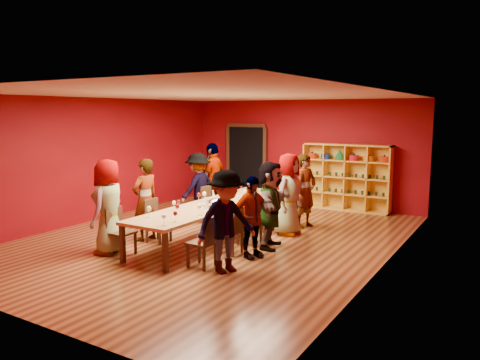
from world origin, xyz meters
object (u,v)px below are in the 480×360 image
Objects in this scene: person_left_0 at (108,206)px; chair_person_left_1 at (155,218)px; chair_person_left_4 at (223,199)px; chair_person_right_1 at (233,228)px; person_left_1 at (145,200)px; tasting_table at (215,206)px; chair_person_left_0 at (119,229)px; chair_person_right_0 at (205,240)px; wine_bottle at (255,187)px; person_right_0 at (226,222)px; person_left_3 at (198,187)px; person_left_4 at (213,180)px; shelving_unit at (346,174)px; chair_person_left_3 at (210,202)px; chair_person_right_2 at (253,220)px; chair_person_right_3 at (278,211)px; person_right_1 at (251,217)px; chair_person_right_4 at (293,205)px; person_right_3 at (288,194)px; person_right_4 at (306,191)px; person_right_2 at (270,205)px.

person_left_0 is 1.13m from chair_person_left_1.
chair_person_left_4 is 1.00× the size of chair_person_right_1.
chair_person_right_1 is (2.08, 0.10, -0.36)m from person_left_1.
tasting_table is 5.06× the size of chair_person_left_0.
wine_bottle is (-0.87, 3.30, 0.38)m from chair_person_right_0.
chair_person_right_0 is 0.52× the size of person_right_0.
person_left_4 reaches higher than person_left_3.
shelving_unit is 3.96m from chair_person_left_3.
chair_person_left_4 and chair_person_right_1 have the same top height.
chair_person_left_0 is 0.50× the size of person_left_0.
person_left_3 is at bearing 180.00° from chair_person_left_3.
chair_person_right_3 is at bearing 90.00° from chair_person_right_2.
person_left_1 is at bearing -97.64° from chair_person_left_3.
person_left_1 reaches higher than person_left_3.
chair_person_right_0 is at bearing 7.05° from chair_person_left_0.
person_left_3 is (-0.35, 1.96, 0.34)m from chair_person_left_1.
chair_person_right_2 is at bearing 90.00° from chair_person_right_0.
person_right_1 is (-0.03, 0.90, -0.10)m from person_right_0.
chair_person_left_3 is at bearing -156.36° from chair_person_right_4.
chair_person_right_3 is (0.00, 1.85, 0.00)m from chair_person_right_1.
chair_person_right_0 is (-0.49, -5.94, -0.49)m from shelving_unit.
person_left_0 is at bearing -103.30° from chair_person_left_1.
wine_bottle is (-1.26, 2.40, 0.12)m from person_right_1.
chair_person_right_4 is (1.82, 3.78, 0.00)m from chair_person_left_0.
chair_person_left_1 is (0.00, 1.03, 0.00)m from chair_person_left_0.
tasting_table is 2.18m from person_left_0.
person_left_4 reaches higher than chair_person_right_3.
shelving_unit is at bearing 85.32° from chair_person_right_0.
chair_person_right_3 is 0.47m from person_right_3.
person_right_4 is (2.13, 0.23, 0.35)m from chair_person_left_4.
chair_person_left_3 is 2.31m from person_right_4.
person_left_4 is 2.12× the size of chair_person_right_0.
chair_person_right_0 is 0.59× the size of person_right_1.
person_right_2 reaches higher than chair_person_left_0.
person_right_0 is 1.93× the size of chair_person_right_3.
person_right_3 is at bearing 55.14° from chair_person_left_0.
person_left_0 reaches higher than person_left_3.
person_right_1 is (0.39, 0.90, 0.26)m from chair_person_right_0.
chair_person_right_4 is at bearing -101.54° from shelving_unit.
person_left_0 is 2.01× the size of chair_person_right_4.
chair_person_left_1 and chair_person_right_3 have the same top height.
chair_person_right_2 is 1.90m from chair_person_right_4.
person_right_2 is at bearing 76.77° from chair_person_right_0.
wine_bottle reaches higher than chair_person_right_2.
person_right_4 is at bearing 90.37° from person_left_4.
person_left_4 is at bearing 178.64° from wine_bottle.
chair_person_left_0 is 1.00× the size of chair_person_right_1.
person_right_0 is (2.59, -2.76, 0.02)m from person_left_3.
person_left_4 is at bearing 75.70° from person_right_3.
chair_person_right_2 is (1.82, 1.88, 0.00)m from chair_person_left_0.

